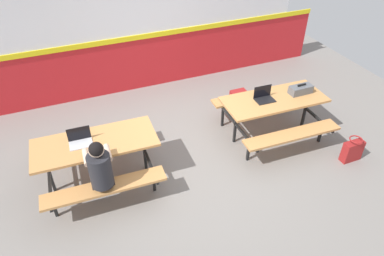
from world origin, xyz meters
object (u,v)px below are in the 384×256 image
at_px(picnic_table_left, 96,151).
at_px(laptop_silver, 80,140).
at_px(picnic_table_right, 273,107).
at_px(backpack_dark, 238,101).
at_px(toolbox_grey, 301,90).
at_px(student_nearer, 100,169).
at_px(tote_bag_bright, 352,150).
at_px(laptop_dark, 264,97).

bearing_deg(picnic_table_left, laptop_silver, 166.52).
height_order(picnic_table_left, picnic_table_right, same).
height_order(picnic_table_right, backpack_dark, picnic_table_right).
bearing_deg(backpack_dark, toolbox_grey, -52.96).
bearing_deg(student_nearer, toolbox_grey, 8.82).
bearing_deg(backpack_dark, student_nearer, -153.08).
distance_m(picnic_table_right, toolbox_grey, 0.56).
relative_size(student_nearer, toolbox_grey, 3.02).
bearing_deg(tote_bag_bright, toolbox_grey, 107.30).
bearing_deg(student_nearer, tote_bag_bright, -7.98).
distance_m(laptop_silver, backpack_dark, 3.19).
bearing_deg(toolbox_grey, picnic_table_left, 179.92).
height_order(picnic_table_left, tote_bag_bright, picnic_table_left).
height_order(laptop_silver, laptop_dark, same).
bearing_deg(picnic_table_left, picnic_table_right, 0.25).
xyz_separation_m(backpack_dark, tote_bag_bright, (1.02, -2.00, -0.02)).
bearing_deg(picnic_table_left, backpack_dark, 17.59).
bearing_deg(toolbox_grey, laptop_dark, 174.83).
bearing_deg(laptop_dark, laptop_silver, -179.75).
bearing_deg(picnic_table_right, toolbox_grey, -2.07).
bearing_deg(student_nearer, laptop_dark, 12.10).
distance_m(laptop_silver, laptop_dark, 3.02).
xyz_separation_m(picnic_table_left, toolbox_grey, (3.52, -0.01, 0.24)).
distance_m(student_nearer, laptop_silver, 0.62).
xyz_separation_m(picnic_table_left, backpack_dark, (2.84, 0.90, -0.36)).
relative_size(laptop_silver, backpack_dark, 0.74).
height_order(laptop_dark, tote_bag_bright, laptop_dark).
xyz_separation_m(picnic_table_left, laptop_dark, (2.83, 0.06, 0.21)).
distance_m(picnic_table_left, student_nearer, 0.57).
bearing_deg(laptop_silver, toolbox_grey, -0.76).
relative_size(laptop_silver, tote_bag_bright, 0.76).
relative_size(toolbox_grey, tote_bag_bright, 0.93).
bearing_deg(toolbox_grey, student_nearer, -171.18).
distance_m(picnic_table_right, backpack_dark, 0.97).
bearing_deg(tote_bag_bright, backpack_dark, 117.11).
bearing_deg(backpack_dark, laptop_dark, -90.43).
height_order(laptop_silver, backpack_dark, laptop_silver).
bearing_deg(laptop_silver, picnic_table_left, -13.48).
relative_size(student_nearer, tote_bag_bright, 2.81).
height_order(laptop_dark, backpack_dark, laptop_dark).
height_order(student_nearer, laptop_dark, student_nearer).
bearing_deg(laptop_silver, picnic_table_right, -0.55).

